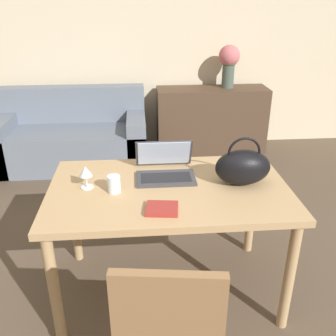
{
  "coord_description": "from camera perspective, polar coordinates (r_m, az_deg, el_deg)",
  "views": [
    {
      "loc": [
        -0.22,
        -1.29,
        1.76
      ],
      "look_at": [
        -0.06,
        0.62,
        0.87
      ],
      "focal_mm": 40.0,
      "sensor_mm": 36.0,
      "label": 1
    }
  ],
  "objects": [
    {
      "name": "handbag",
      "position": [
        2.19,
        11.33,
        0.18
      ],
      "size": [
        0.32,
        0.18,
        0.29
      ],
      "color": "black",
      "rests_on": "dining_table"
    },
    {
      "name": "wine_glass",
      "position": [
        2.16,
        -12.43,
        -0.69
      ],
      "size": [
        0.08,
        0.08,
        0.13
      ],
      "color": "silver",
      "rests_on": "dining_table"
    },
    {
      "name": "flower_vase",
      "position": [
        4.5,
        9.27,
        15.78
      ],
      "size": [
        0.24,
        0.24,
        0.48
      ],
      "color": "#47564C",
      "rests_on": "sideboard"
    },
    {
      "name": "book",
      "position": [
        1.93,
        -0.91,
        -6.22
      ],
      "size": [
        0.18,
        0.15,
        0.02
      ],
      "rotation": [
        0.0,
        0.0,
        -0.12
      ],
      "color": "maroon",
      "rests_on": "dining_table"
    },
    {
      "name": "sideboard",
      "position": [
        4.59,
        6.59,
        7.3
      ],
      "size": [
        1.3,
        0.4,
        0.77
      ],
      "color": "#4C3828",
      "rests_on": "ground_plane"
    },
    {
      "name": "wall_back",
      "position": [
        4.61,
        -2.1,
        19.79
      ],
      "size": [
        10.0,
        0.06,
        2.7
      ],
      "color": "beige",
      "rests_on": "ground_plane"
    },
    {
      "name": "laptop",
      "position": [
        2.29,
        -0.48,
        0.28
      ],
      "size": [
        0.35,
        0.3,
        0.2
      ],
      "color": "#38383D",
      "rests_on": "dining_table"
    },
    {
      "name": "dining_table",
      "position": [
        2.21,
        0.14,
        -4.9
      ],
      "size": [
        1.38,
        0.84,
        0.75
      ],
      "color": "tan",
      "rests_on": "ground_plane"
    },
    {
      "name": "couch",
      "position": [
        4.36,
        -14.31,
        4.37
      ],
      "size": [
        1.64,
        0.8,
        0.82
      ],
      "color": "slate",
      "rests_on": "ground_plane"
    },
    {
      "name": "drinking_glass",
      "position": [
        2.11,
        -8.23,
        -2.42
      ],
      "size": [
        0.08,
        0.08,
        0.1
      ],
      "color": "silver",
      "rests_on": "dining_table"
    },
    {
      "name": "chair",
      "position": [
        1.69,
        0.21,
        -23.18
      ],
      "size": [
        0.49,
        0.49,
        0.9
      ],
      "rotation": [
        0.0,
        0.0,
        -0.13
      ],
      "color": "olive",
      "rests_on": "ground_plane"
    }
  ]
}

